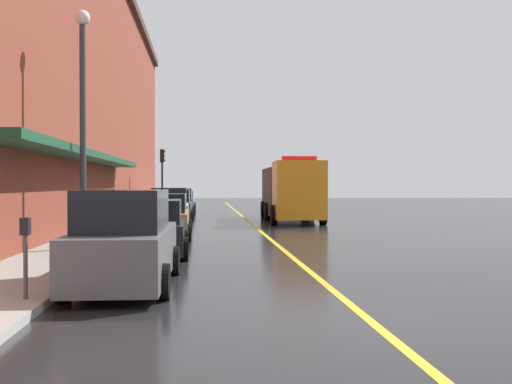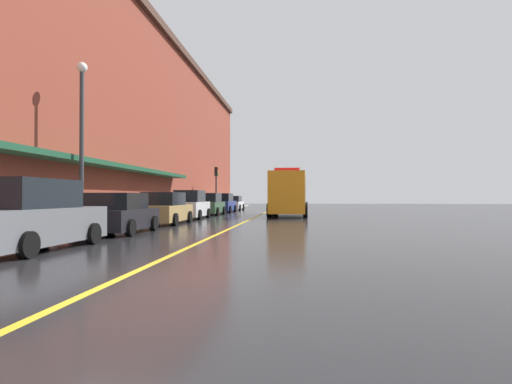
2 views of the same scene
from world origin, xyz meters
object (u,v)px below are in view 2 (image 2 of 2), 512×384
parked_car_4 (209,205)px  traffic_light_near (216,180)px  parking_meter_0 (174,202)px  parked_car_3 (191,206)px  parked_car_1 (119,214)px  parked_car_5 (223,203)px  parked_car_0 (33,217)px  street_lamp_left (82,126)px  parked_car_6 (233,203)px  parked_car_2 (165,209)px  utility_truck (289,194)px

parked_car_4 → traffic_light_near: traffic_light_near is taller
parking_meter_0 → parked_car_3: bearing=-27.2°
parked_car_1 → parked_car_5: size_ratio=0.92×
parked_car_0 → street_lamp_left: size_ratio=0.70×
parked_car_5 → parked_car_6: (0.00, 6.19, -0.09)m
parked_car_6 → traffic_light_near: 3.96m
parked_car_2 → parked_car_6: (-0.06, 23.15, -0.06)m
parked_car_3 → street_lamp_left: (-1.96, -10.23, 3.54)m
parking_meter_0 → parked_car_6: bearing=85.4°
street_lamp_left → parked_car_5: bearing=84.9°
parked_car_2 → parking_meter_0: parked_car_2 is taller
parked_car_0 → parking_meter_0: parked_car_0 is taller
utility_truck → street_lamp_left: street_lamp_left is taller
parked_car_5 → parked_car_6: size_ratio=0.99×
parked_car_3 → parked_car_5: 11.53m
street_lamp_left → parked_car_6: bearing=86.0°
parked_car_1 → parked_car_4: 16.78m
utility_truck → street_lamp_left: bearing=-27.4°
parked_car_3 → parked_car_5: (-0.00, 11.53, -0.04)m
parked_car_3 → parking_meter_0: bearing=61.6°
parked_car_2 → street_lamp_left: size_ratio=0.66×
utility_truck → traffic_light_near: size_ratio=2.17×
parked_car_0 → parked_car_5: bearing=1.0°
parked_car_1 → parked_car_0: bearing=178.5°
parked_car_1 → parked_car_6: 28.78m
street_lamp_left → parked_car_1: bearing=-22.5°
street_lamp_left → parking_meter_0: bearing=86.9°
parked_car_0 → parked_car_2: (0.06, 10.86, -0.10)m
utility_truck → parking_meter_0: size_ratio=7.01×
parked_car_3 → parked_car_4: 5.72m
parked_car_2 → parked_car_6: parked_car_2 is taller
parked_car_1 → traffic_light_near: (-1.34, 25.92, 2.41)m
parked_car_1 → traffic_light_near: traffic_light_near is taller
street_lamp_left → parked_car_4: bearing=83.1°
utility_truck → traffic_light_near: bearing=-141.0°
parked_car_4 → parked_car_6: size_ratio=0.95×
parked_car_5 → utility_truck: (6.34, -6.45, 0.81)m
parked_car_0 → parked_car_3: parked_car_0 is taller
parked_car_1 → parking_meter_0: 11.84m
parked_car_4 → parking_meter_0: size_ratio=3.24×
parked_car_1 → parked_car_4: bearing=-0.7°
parked_car_3 → parked_car_4: parked_car_3 is taller
parked_car_4 → utility_truck: size_ratio=0.46×
parked_car_2 → parked_car_6: size_ratio=1.00×
parked_car_0 → utility_truck: size_ratio=0.52×
parked_car_4 → parked_car_6: bearing=-0.2°
parked_car_0 → parking_meter_0: (-1.36, 16.98, 0.17)m
parked_car_6 → parking_meter_0: bearing=175.0°
parked_car_2 → parked_car_4: parked_car_4 is taller
parked_car_1 → traffic_light_near: 26.07m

